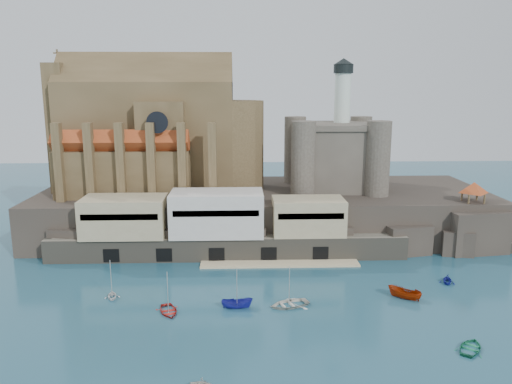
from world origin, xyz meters
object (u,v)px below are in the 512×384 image
(castle_keep, at_px, (334,153))
(boat_2, at_px, (237,308))
(church, at_px, (157,136))
(pavilion, at_px, (474,189))
(boat_0, at_px, (168,312))

(castle_keep, distance_m, boat_2, 50.76)
(church, height_order, pavilion, church)
(castle_keep, xyz_separation_m, pavilion, (25.92, -15.08, -5.59))
(boat_0, relative_size, boat_2, 1.07)
(castle_keep, distance_m, pavilion, 30.50)
(pavilion, distance_m, boat_2, 56.46)
(boat_0, bearing_deg, church, 82.35)
(church, relative_size, boat_0, 9.12)
(pavilion, relative_size, boat_0, 1.24)
(castle_keep, relative_size, pavilion, 4.58)
(pavilion, height_order, boat_0, pavilion)
(pavilion, height_order, boat_2, pavilion)
(castle_keep, height_order, pavilion, castle_keep)
(castle_keep, bearing_deg, church, 178.89)
(church, distance_m, boat_2, 51.33)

